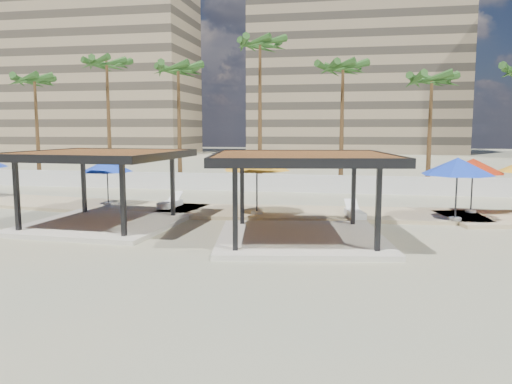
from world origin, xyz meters
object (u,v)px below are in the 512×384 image
(pavilion_west, at_px, (100,182))
(lounger_b, at_px, (355,213))
(pavilion_central, at_px, (302,189))
(lounger_a, at_px, (170,203))
(umbrella_c, at_px, (473,166))

(pavilion_west, height_order, lounger_b, pavilion_west)
(pavilion_central, relative_size, lounger_a, 3.80)
(lounger_b, bearing_deg, pavilion_central, 142.64)
(pavilion_west, distance_m, lounger_a, 5.29)
(pavilion_central, xyz_separation_m, umbrella_c, (7.71, 7.10, 0.47))
(lounger_a, distance_m, lounger_b, 9.70)
(pavilion_west, xyz_separation_m, umbrella_c, (16.65, 5.98, 0.49))
(lounger_b, bearing_deg, lounger_a, 68.64)
(umbrella_c, xyz_separation_m, lounger_a, (-15.28, -1.13, -2.12))
(umbrella_c, height_order, lounger_a, umbrella_c)
(pavilion_west, relative_size, lounger_b, 3.38)
(pavilion_central, bearing_deg, umbrella_c, 32.90)
(pavilion_central, distance_m, umbrella_c, 10.49)
(pavilion_central, relative_size, pavilion_west, 1.11)
(umbrella_c, bearing_deg, lounger_a, -175.76)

